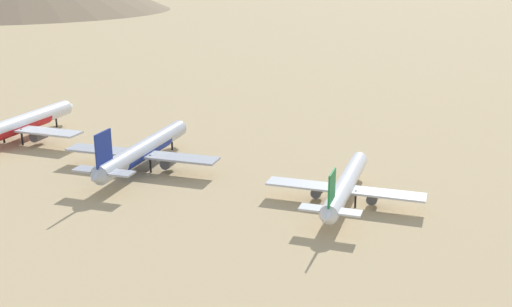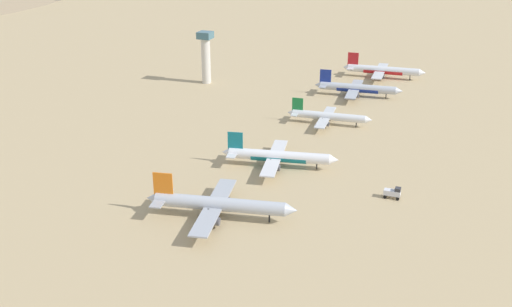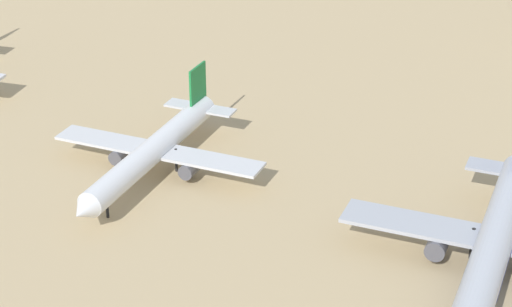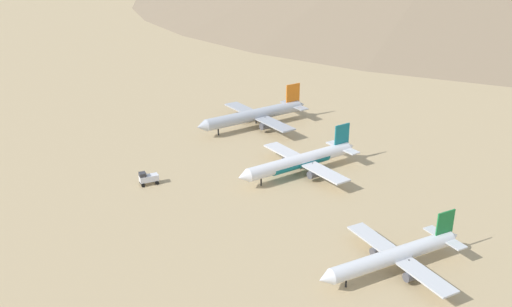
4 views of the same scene
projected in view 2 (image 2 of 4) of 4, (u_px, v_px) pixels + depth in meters
name	position (u px, v px, depth m)	size (l,w,h in m)	color
ground_plane	(323.00, 126.00, 248.63)	(1800.00, 1800.00, 0.00)	tan
parked_jet_0	(218.00, 204.00, 170.88)	(45.84, 37.49, 13.26)	#B2B7C1
parked_jet_1	(278.00, 156.00, 206.26)	(42.14, 34.45, 12.18)	white
parked_jet_2	(328.00, 116.00, 249.20)	(36.98, 30.03, 10.66)	silver
parked_jet_3	(357.00, 88.00, 288.03)	(43.64, 35.47, 12.58)	#B2B7C1
parked_jet_4	(383.00, 70.00, 321.20)	(45.52, 36.93, 13.14)	silver
service_truck	(393.00, 192.00, 183.70)	(5.24, 2.74, 3.90)	silver
control_tower	(206.00, 55.00, 307.29)	(7.20, 7.20, 27.63)	beige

